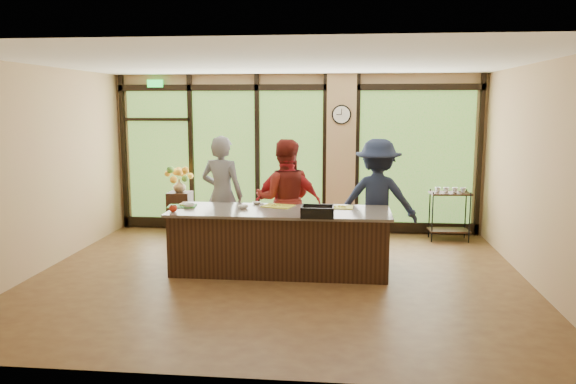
% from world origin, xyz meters
% --- Properties ---
extents(floor, '(7.00, 7.00, 0.00)m').
position_xyz_m(floor, '(0.00, 0.00, 0.00)').
color(floor, '#4C2F1B').
rests_on(floor, ground).
extents(ceiling, '(7.00, 7.00, 0.00)m').
position_xyz_m(ceiling, '(0.00, 0.00, 3.00)').
color(ceiling, white).
rests_on(ceiling, back_wall).
extents(back_wall, '(7.00, 0.00, 7.00)m').
position_xyz_m(back_wall, '(0.00, 3.00, 1.50)').
color(back_wall, tan).
rests_on(back_wall, floor).
extents(left_wall, '(0.00, 6.00, 6.00)m').
position_xyz_m(left_wall, '(-3.50, 0.00, 1.50)').
color(left_wall, tan).
rests_on(left_wall, floor).
extents(right_wall, '(0.00, 6.00, 6.00)m').
position_xyz_m(right_wall, '(3.50, 0.00, 1.50)').
color(right_wall, tan).
rests_on(right_wall, floor).
extents(window_wall, '(6.90, 0.12, 3.00)m').
position_xyz_m(window_wall, '(0.16, 2.95, 1.39)').
color(window_wall, tan).
rests_on(window_wall, floor).
extents(island_base, '(3.10, 1.00, 0.88)m').
position_xyz_m(island_base, '(0.00, 0.30, 0.44)').
color(island_base, black).
rests_on(island_base, floor).
extents(countertop, '(3.20, 1.10, 0.04)m').
position_xyz_m(countertop, '(0.00, 0.30, 0.90)').
color(countertop, '#6C6359').
rests_on(countertop, island_base).
extents(wall_clock, '(0.36, 0.04, 0.36)m').
position_xyz_m(wall_clock, '(0.85, 2.87, 2.25)').
color(wall_clock, black).
rests_on(wall_clock, window_wall).
extents(cook_left, '(0.79, 0.60, 1.95)m').
position_xyz_m(cook_left, '(-1.05, 1.17, 0.97)').
color(cook_left, slate).
rests_on(cook_left, floor).
extents(cook_midleft, '(0.97, 0.78, 1.90)m').
position_xyz_m(cook_midleft, '(-0.02, 1.06, 0.95)').
color(cook_midleft, maroon).
rests_on(cook_midleft, floor).
extents(cook_midright, '(1.06, 0.48, 1.78)m').
position_xyz_m(cook_midright, '(0.04, 1.01, 0.89)').
color(cook_midright, '#B11B20').
rests_on(cook_midright, floor).
extents(cook_right, '(1.33, 0.88, 1.91)m').
position_xyz_m(cook_right, '(1.45, 1.12, 0.96)').
color(cook_right, '#181F35').
rests_on(cook_right, floor).
extents(roasting_pan, '(0.45, 0.35, 0.08)m').
position_xyz_m(roasting_pan, '(0.57, -0.14, 0.96)').
color(roasting_pan, black).
rests_on(roasting_pan, countertop).
extents(mixing_bowl, '(0.36, 0.36, 0.08)m').
position_xyz_m(mixing_bowl, '(0.58, -0.07, 0.96)').
color(mixing_bowl, silver).
rests_on(mixing_bowl, countertop).
extents(cutting_board_left, '(0.45, 0.37, 0.01)m').
position_xyz_m(cutting_board_left, '(-1.50, 0.43, 0.93)').
color(cutting_board_left, '#2F812F').
rests_on(cutting_board_left, countertop).
extents(cutting_board_center, '(0.51, 0.44, 0.01)m').
position_xyz_m(cutting_board_center, '(-0.06, 0.58, 0.93)').
color(cutting_board_center, gold).
rests_on(cutting_board_center, countertop).
extents(cutting_board_right, '(0.39, 0.30, 0.01)m').
position_xyz_m(cutting_board_right, '(0.87, 0.58, 0.93)').
color(cutting_board_right, gold).
rests_on(cutting_board_right, countertop).
extents(prep_bowl_near, '(0.19, 0.19, 0.05)m').
position_xyz_m(prep_bowl_near, '(-1.37, 0.36, 0.95)').
color(prep_bowl_near, silver).
rests_on(prep_bowl_near, countertop).
extents(prep_bowl_mid, '(0.20, 0.20, 0.05)m').
position_xyz_m(prep_bowl_mid, '(-0.55, 0.36, 0.94)').
color(prep_bowl_mid, silver).
rests_on(prep_bowl_mid, countertop).
extents(prep_bowl_far, '(0.16, 0.16, 0.03)m').
position_xyz_m(prep_bowl_far, '(-0.42, 0.76, 0.94)').
color(prep_bowl_far, silver).
rests_on(prep_bowl_far, countertop).
extents(red_ramekin, '(0.14, 0.14, 0.09)m').
position_xyz_m(red_ramekin, '(-1.50, -0.01, 0.97)').
color(red_ramekin, red).
rests_on(red_ramekin, countertop).
extents(flower_stand, '(0.42, 0.42, 0.82)m').
position_xyz_m(flower_stand, '(-2.12, 2.37, 0.41)').
color(flower_stand, black).
rests_on(flower_stand, floor).
extents(flower_vase, '(0.31, 0.31, 0.24)m').
position_xyz_m(flower_vase, '(-2.12, 2.37, 0.95)').
color(flower_vase, olive).
rests_on(flower_vase, flower_stand).
extents(bar_cart, '(0.74, 0.46, 0.97)m').
position_xyz_m(bar_cart, '(2.82, 2.51, 0.58)').
color(bar_cart, black).
rests_on(bar_cart, floor).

